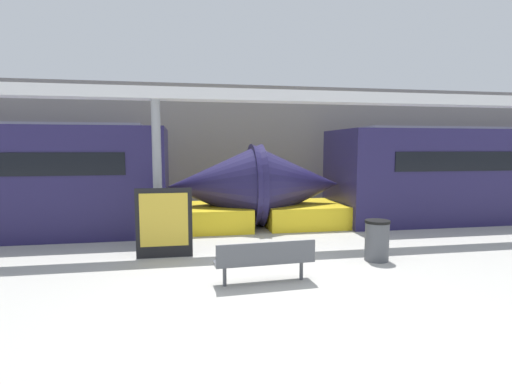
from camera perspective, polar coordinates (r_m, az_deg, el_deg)
name	(u,v)px	position (r m, az deg, el deg)	size (l,w,h in m)	color
ground_plane	(271,291)	(7.24, 2.14, -13.95)	(60.00, 60.00, 0.00)	#B2AFA8
station_wall	(220,148)	(16.17, -5.17, 6.27)	(56.00, 0.20, 5.00)	gray
bench_near	(265,258)	(7.43, 1.30, -9.47)	(1.88, 0.56, 0.81)	#4C4F54
trash_bin	(377,240)	(9.34, 16.89, -6.62)	(0.55, 0.55, 0.91)	#4C4F54
poster_board	(164,223)	(9.35, -12.99, -4.30)	(1.27, 0.07, 1.60)	black
support_column_near	(157,175)	(10.15, -13.92, 2.34)	(0.22, 0.22, 3.67)	gray
canopy_beam	(155,94)	(10.21, -14.22, 13.47)	(28.00, 0.60, 0.28)	silver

